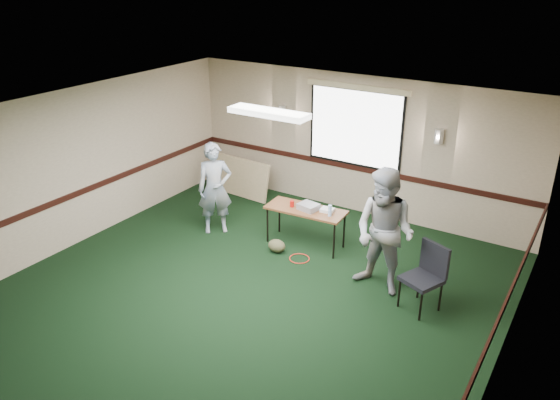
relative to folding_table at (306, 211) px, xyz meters
The scene contains 13 objects.
ground 2.30m from the folding_table, 88.84° to the right, with size 8.00×8.00×0.00m, color black.
room_shell 0.95m from the folding_table, 60.99° to the right, with size 8.00×8.02×8.00m.
folding_table is the anchor object (origin of this frame).
projector 0.12m from the folding_table, ahead, with size 0.32×0.27×0.11m, color #94949C.
game_console 0.38m from the folding_table, 15.16° to the left, with size 0.22×0.18×0.06m, color silver.
red_cup 0.27m from the folding_table, 169.11° to the right, with size 0.07×0.07×0.11m, color #B3110B.
water_bottle 0.51m from the folding_table, ahead, with size 0.06×0.06×0.20m, color #98C5F9.
duffel_bag 0.77m from the folding_table, 120.14° to the right, with size 0.31×0.24×0.22m, color #404024.
cable_coil 0.82m from the folding_table, 70.64° to the right, with size 0.35×0.35×0.02m, color red.
folded_table 2.65m from the folding_table, 152.45° to the left, with size 1.56×0.07×0.80m, color tan.
conference_chair 2.49m from the folding_table, 17.11° to the right, with size 0.64×0.65×0.98m.
person_left 1.71m from the folding_table, 166.52° to the right, with size 0.61×0.40×1.69m, color #3D5D88.
person_right 1.82m from the folding_table, 20.99° to the right, with size 0.94×0.73×1.93m, color #7D97C3.
Camera 1 is at (4.09, -5.23, 4.57)m, focal length 35.00 mm.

